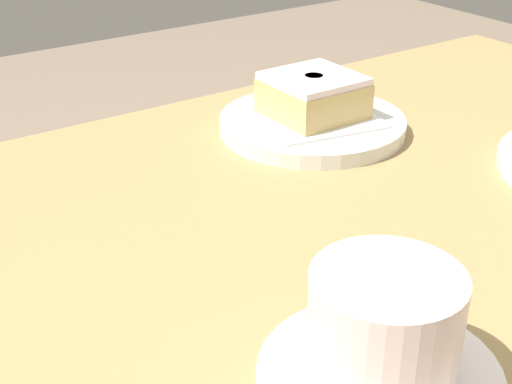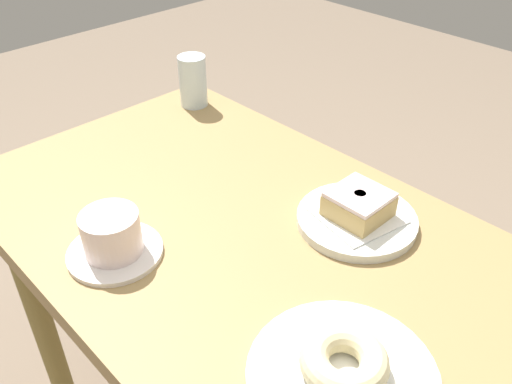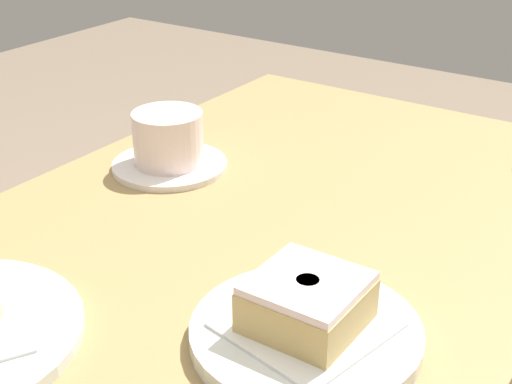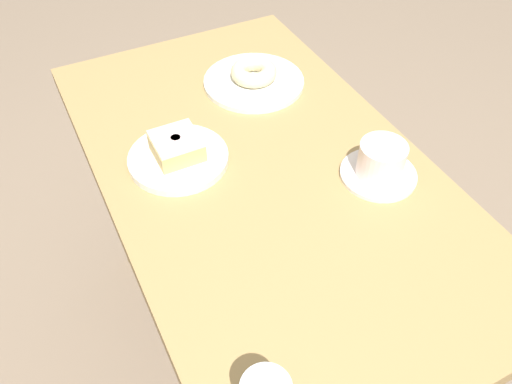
% 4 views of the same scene
% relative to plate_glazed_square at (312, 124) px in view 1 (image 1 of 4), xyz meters
% --- Properties ---
extents(table, '(1.06, 0.60, 0.71)m').
position_rel_plate_glazed_square_xyz_m(table, '(-0.09, -0.14, -0.11)').
color(table, olive).
rests_on(table, ground_plane).
extents(plate_glazed_square, '(0.20, 0.20, 0.02)m').
position_rel_plate_glazed_square_xyz_m(plate_glazed_square, '(0.00, 0.00, 0.00)').
color(plate_glazed_square, silver).
rests_on(plate_glazed_square, table).
extents(napkin_glazed_square, '(0.14, 0.14, 0.00)m').
position_rel_plate_glazed_square_xyz_m(napkin_glazed_square, '(0.00, 0.00, 0.01)').
color(napkin_glazed_square, white).
rests_on(napkin_glazed_square, plate_glazed_square).
extents(donut_glazed_square, '(0.09, 0.09, 0.04)m').
position_rel_plate_glazed_square_xyz_m(donut_glazed_square, '(0.00, 0.00, 0.03)').
color(donut_glazed_square, tan).
rests_on(donut_glazed_square, napkin_glazed_square).
extents(coffee_cup, '(0.15, 0.15, 0.07)m').
position_rel_plate_glazed_square_xyz_m(coffee_cup, '(-0.21, -0.32, 0.03)').
color(coffee_cup, silver).
rests_on(coffee_cup, table).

